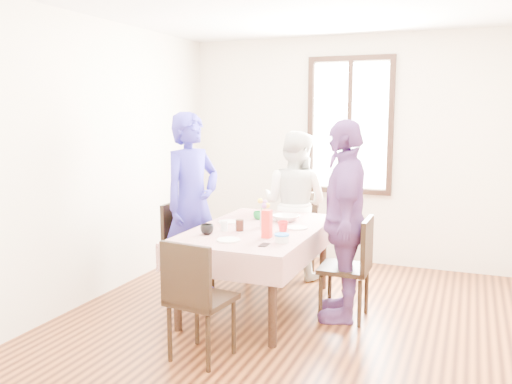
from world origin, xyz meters
TOP-DOWN VIEW (x-y plane):
  - ground at (0.00, 0.00)m, footprint 4.50×4.50m
  - back_wall at (0.00, 2.25)m, footprint 4.00×0.00m
  - window_frame at (0.00, 2.23)m, footprint 1.02×0.06m
  - window_pane at (0.00, 2.24)m, footprint 0.90×0.02m
  - dining_table at (-0.42, 0.35)m, footprint 0.96×1.63m
  - tablecloth at (-0.42, 0.35)m, footprint 1.08×1.75m
  - chair_left at (-1.22, 0.51)m, footprint 0.43×0.43m
  - chair_right at (0.38, 0.40)m, footprint 0.43×0.43m
  - chair_far at (-0.42, 1.47)m, footprint 0.44×0.44m
  - chair_near at (-0.42, -0.77)m, footprint 0.47×0.47m
  - person_left at (-1.20, 0.51)m, footprint 0.64×0.77m
  - person_far at (-0.42, 1.45)m, footprint 0.88×0.74m
  - person_right at (0.36, 0.40)m, footprint 0.64×1.10m
  - mug_black at (-0.73, -0.07)m, footprint 0.13×0.13m
  - mug_flag at (-0.16, 0.29)m, footprint 0.14×0.14m
  - mug_green at (-0.56, 0.71)m, footprint 0.12×0.12m
  - serving_bowl at (-0.28, 0.73)m, footprint 0.30×0.30m
  - juice_carton at (-0.21, 0.02)m, footprint 0.08×0.08m
  - butter_tub at (-0.04, -0.09)m, footprint 0.11×0.11m
  - jam_jar at (-0.52, 0.17)m, footprint 0.07×0.07m
  - drinking_glass at (-0.66, 0.12)m, footprint 0.06×0.06m
  - smartphone at (-0.13, -0.24)m, footprint 0.06×0.12m
  - flower_vase at (-0.39, 0.42)m, footprint 0.07×0.07m
  - plate_left at (-0.77, 0.46)m, footprint 0.20×0.20m
  - plate_right at (-0.08, 0.46)m, footprint 0.20×0.20m
  - plate_far at (-0.43, 0.97)m, footprint 0.20×0.20m
  - plate_near at (-0.46, -0.20)m, footprint 0.20×0.20m
  - butter_lid at (-0.04, -0.09)m, footprint 0.12×0.12m
  - flower_bunch at (-0.39, 0.42)m, footprint 0.09×0.09m

SIDE VIEW (x-z plane):
  - ground at x=0.00m, z-range 0.00..0.00m
  - dining_table at x=-0.42m, z-range 0.00..0.75m
  - chair_left at x=-1.22m, z-range 0.00..0.91m
  - chair_right at x=0.38m, z-range 0.00..0.91m
  - chair_far at x=-0.42m, z-range 0.00..0.91m
  - chair_near at x=-0.42m, z-range 0.00..0.91m
  - tablecloth at x=-0.42m, z-range 0.75..0.76m
  - smartphone at x=-0.13m, z-range 0.76..0.77m
  - plate_left at x=-0.77m, z-range 0.76..0.77m
  - plate_right at x=-0.08m, z-range 0.76..0.77m
  - plate_far at x=-0.43m, z-range 0.76..0.77m
  - plate_near at x=-0.46m, z-range 0.76..0.77m
  - butter_tub at x=-0.04m, z-range 0.76..0.82m
  - serving_bowl at x=-0.28m, z-range 0.76..0.82m
  - mug_green at x=-0.56m, z-range 0.76..0.84m
  - person_far at x=-0.42m, z-range 0.00..1.61m
  - mug_black at x=-0.73m, z-range 0.76..0.85m
  - drinking_glass at x=-0.66m, z-range 0.76..0.85m
  - mug_flag at x=-0.16m, z-range 0.76..0.86m
  - jam_jar at x=-0.52m, z-range 0.76..0.86m
  - butter_lid at x=-0.04m, z-range 0.82..0.83m
  - flower_vase at x=-0.39m, z-range 0.76..0.90m
  - person_right at x=0.36m, z-range 0.00..1.76m
  - juice_carton at x=-0.21m, z-range 0.76..1.00m
  - person_left at x=-1.20m, z-range 0.00..1.81m
  - flower_bunch at x=-0.39m, z-range 0.90..1.00m
  - back_wall at x=0.00m, z-range -0.65..3.35m
  - window_frame at x=0.00m, z-range 0.84..2.46m
  - window_pane at x=0.00m, z-range 0.90..2.40m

